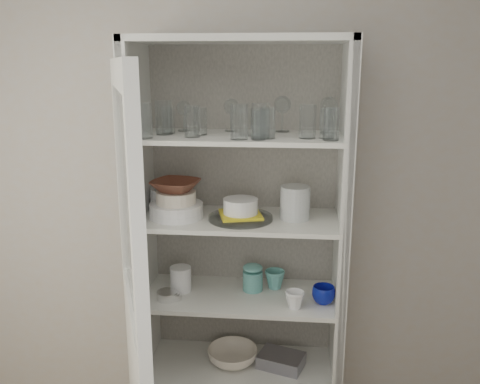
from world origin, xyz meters
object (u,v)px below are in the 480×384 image
Objects in this scene: mug_blue at (324,295)px; measuring_cups at (167,295)px; mug_white at (295,300)px; white_canister at (181,279)px; tin_box at (281,360)px; plate_stack_back at (172,198)px; teal_jar at (253,279)px; goblet_0 at (184,115)px; cream_bowl at (176,197)px; pantry_cabinet at (241,273)px; goblet_3 at (329,113)px; yellow_trivet at (241,215)px; cream_dish at (233,356)px; goblet_1 at (231,114)px; goblet_2 at (282,112)px; glass_platter at (241,218)px; cupboard_door at (137,360)px; plate_stack_front at (176,210)px; mug_teal at (275,279)px; white_ramekin at (241,206)px; grey_bowl_stack at (295,203)px.

mug_blue reaches higher than measuring_cups.
white_canister is at bearing 162.34° from mug_white.
plate_stack_back is at bearing 169.30° from tin_box.
teal_jar reaches higher than mug_blue.
goblet_0 reaches higher than cream_bowl.
goblet_3 is at bearing 3.10° from pantry_cabinet.
teal_jar is at bearing 56.07° from yellow_trivet.
mug_white reaches higher than cream_dish.
goblet_2 reaches higher than goblet_1.
glass_platter reaches higher than measuring_cups.
tin_box is at bearing 9.48° from yellow_trivet.
plate_stack_back is (-0.02, 0.75, 0.44)m from cupboard_door.
plate_stack_front is 2.81× the size of mug_white.
pantry_cabinet is 0.36m from yellow_trivet.
goblet_2 is (0.53, 0.77, 0.88)m from cupboard_door.
pantry_cabinet is at bearing 25.51° from measuring_cups.
mug_teal is at bearing 34.75° from glass_platter.
cream_dish is at bearing -158.10° from teal_jar.
teal_jar is (0.06, -0.02, -0.02)m from pantry_cabinet.
goblet_1 reaches higher than measuring_cups.
yellow_trivet is 0.47m from mug_white.
goblet_1 is 0.89× the size of yellow_trivet.
white_ramekin reaches higher than mug_teal.
teal_jar is (0.42, -0.06, -0.40)m from plate_stack_back.
measuring_cups is (-0.54, -0.23, -0.87)m from goblet_2.
plate_stack_back is at bearing -164.33° from mug_teal.
mug_teal is at bearing 144.31° from mug_blue.
measuring_cups is at bearing -107.96° from goblet_0.
cream_bowl is 1.86× the size of mug_teal.
goblet_3 reaches higher than grey_bowl_stack.
cream_dish is (0.31, 0.10, -0.38)m from measuring_cups.
yellow_trivet is at bearing -123.93° from teal_jar.
goblet_2 reaches higher than mug_white.
mug_teal is (-0.09, 0.08, -0.43)m from grey_bowl_stack.
grey_bowl_stack is at bearing -14.38° from pantry_cabinet.
white_ramekin reaches higher than glass_platter.
glass_platter is at bearing -1.09° from plate_stack_front.
pantry_cabinet is at bearing 93.61° from white_ramekin.
teal_jar is (0.05, 0.08, -0.35)m from glass_platter.
yellow_trivet is at bearing 10.18° from measuring_cups.
goblet_0 reaches higher than mug_teal.
white_canister is at bearing 65.93° from measuring_cups.
plate_stack_front reaches higher than measuring_cups.
cupboard_door is 0.79m from mug_white.
pantry_cabinet reaches higher than mug_white.
goblet_1 reaches higher than grey_bowl_stack.
goblet_3 is (0.75, 0.73, 0.88)m from cupboard_door.
teal_jar is (0.05, 0.08, -0.36)m from yellow_trivet.
goblet_2 reaches higher than teal_jar.
glass_platter is 2.55× the size of teal_jar.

